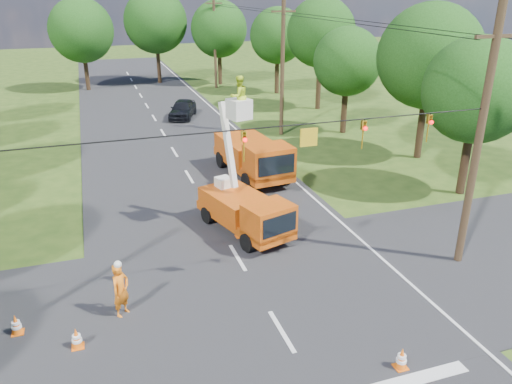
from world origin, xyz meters
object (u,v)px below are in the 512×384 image
object	(u,v)px
distant_car	(183,109)
tree_right_c	(347,62)
pole_right_far	(215,40)
tree_right_b	(430,57)
second_truck	(254,156)
traffic_cone_2	(240,230)
traffic_cone_7	(244,154)
tree_right_e	(278,36)
bucket_truck	(245,201)
traffic_cone_5	(16,325)
tree_right_a	(477,90)
tree_far_b	(156,21)
pole_right_mid	(282,66)
tree_far_c	(219,29)
traffic_cone_3	(239,192)
traffic_cone_1	(402,359)
traffic_cone_4	(77,338)
ground_worker	(121,290)
tree_far_a	(81,30)
tree_right_d	(321,33)
pole_right_near	(479,140)

from	to	relation	value
distant_car	tree_right_c	bearing A→B (deg)	-15.76
pole_right_far	tree_right_b	xyz separation A→B (m)	(6.50, -28.00, 1.33)
second_truck	traffic_cone_2	size ratio (longest dim) A/B	9.57
traffic_cone_7	tree_right_e	size ratio (longest dim) A/B	0.08
bucket_truck	tree_right_c	distance (m)	18.79
traffic_cone_5	tree_right_b	size ratio (longest dim) A/B	0.07
tree_right_a	tree_far_b	size ratio (longest dim) A/B	0.80
second_truck	traffic_cone_2	xyz separation A→B (m)	(-2.99, -7.07, -0.93)
traffic_cone_2	tree_far_b	xyz separation A→B (m)	(2.37, 40.21, 6.45)
traffic_cone_5	pole_right_mid	distance (m)	25.95
tree_far_c	traffic_cone_5	bearing A→B (deg)	-113.04
pole_right_mid	tree_right_b	world-z (taller)	pole_right_mid
traffic_cone_5	traffic_cone_3	bearing A→B (deg)	40.21
traffic_cone_1	traffic_cone_4	distance (m)	9.80
traffic_cone_7	pole_right_far	world-z (taller)	pole_right_far
ground_worker	tree_right_c	distance (m)	26.08
ground_worker	traffic_cone_5	distance (m)	3.37
distant_car	traffic_cone_3	world-z (taller)	distant_car
traffic_cone_5	tree_far_a	bearing A→B (deg)	85.82
tree_right_d	traffic_cone_1	bearing A→B (deg)	-110.91
ground_worker	pole_right_mid	size ratio (longest dim) A/B	0.19
tree_far_b	traffic_cone_3	bearing A→B (deg)	-91.76
pole_right_mid	tree_right_e	distance (m)	15.92
traffic_cone_7	tree_right_a	world-z (taller)	tree_right_a
bucket_truck	tree_right_d	distance (m)	26.30
tree_right_e	tree_right_c	bearing A→B (deg)	-92.15
bucket_truck	tree_far_c	distance (m)	38.04
traffic_cone_7	tree_far_b	world-z (taller)	tree_far_b
traffic_cone_2	tree_right_c	size ratio (longest dim) A/B	0.09
traffic_cone_7	tree_far_a	size ratio (longest dim) A/B	0.07
pole_right_near	tree_right_b	distance (m)	13.71
tree_far_c	traffic_cone_1	bearing A→B (deg)	-98.28
traffic_cone_5	pole_right_mid	bearing A→B (deg)	49.42
tree_right_d	pole_right_far	bearing A→B (deg)	115.86
bucket_truck	tree_far_b	xyz separation A→B (m)	(1.97, 39.80, 5.29)
traffic_cone_7	pole_right_near	bearing A→B (deg)	-73.71
traffic_cone_2	tree_far_a	size ratio (longest dim) A/B	0.07
traffic_cone_2	traffic_cone_3	size ratio (longest dim) A/B	1.00
tree_right_c	tree_right_d	size ratio (longest dim) A/B	0.81
tree_right_e	tree_far_c	size ratio (longest dim) A/B	0.94
traffic_cone_4	tree_right_e	xyz separation A→B (m)	(20.06, 35.70, 5.45)
bucket_truck	tree_right_b	size ratio (longest dim) A/B	0.73
second_truck	tree_right_a	distance (m)	12.26
distant_car	tree_far_a	size ratio (longest dim) A/B	0.47
traffic_cone_1	tree_right_a	size ratio (longest dim) A/B	0.09
ground_worker	tree_right_e	bearing A→B (deg)	17.09
traffic_cone_2	traffic_cone_4	bearing A→B (deg)	-141.46
bucket_truck	pole_right_far	xyz separation A→B (m)	(7.47, 34.80, 3.59)
bucket_truck	traffic_cone_5	distance (m)	10.27
distant_car	pole_right_mid	bearing A→B (deg)	-28.43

